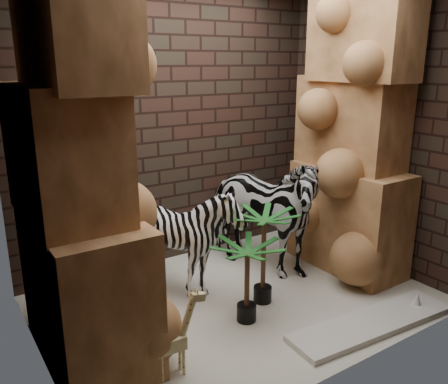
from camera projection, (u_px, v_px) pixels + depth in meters
floor at (239, 301)px, 4.35m from camera, size 3.50×3.50×0.00m
wall_back at (173, 126)px, 4.95m from camera, size 3.50×0.00×3.50m
wall_front at (355, 170)px, 2.94m from camera, size 3.50×0.00×3.50m
wall_left at (22, 168)px, 3.02m from camera, size 0.00×3.00×3.00m
wall_right at (376, 127)px, 4.88m from camera, size 0.00×3.00×3.00m
rock_pillar_left at (76, 162)px, 3.20m from camera, size 0.68×1.30×3.00m
rock_pillar_right at (355, 130)px, 4.70m from camera, size 0.58×1.25×3.00m
zebra_right at (258, 202)px, 4.79m from camera, size 1.06×1.44×1.53m
zebra_left at (185, 245)px, 4.38m from camera, size 1.12×1.28×1.00m
giraffe_toy at (170, 336)px, 3.23m from camera, size 0.34×0.13×0.65m
palm_front at (263, 257)px, 4.22m from camera, size 0.36×0.36×0.90m
palm_back at (247, 282)px, 3.93m from camera, size 0.36×0.36×0.73m
surfboard at (372, 323)px, 3.94m from camera, size 1.61×0.50×0.05m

